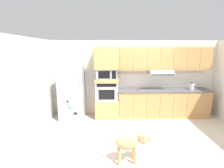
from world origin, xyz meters
The scene contains 16 objects.
ground_plane centered at (0.00, 0.00, 0.00)m, with size 9.60×9.60×0.00m, color beige.
back_kitchen_wall centered at (0.00, 1.11, 1.25)m, with size 6.20×0.12×2.50m, color silver.
side_panel_left centered at (-2.80, 0.00, 1.25)m, with size 0.12×7.10×2.50m, color silver.
refrigerator centered at (-2.06, 0.68, 0.88)m, with size 0.76×0.73×1.76m.
oven_base_cabinet centered at (-0.95, 0.75, 0.30)m, with size 0.74×0.62×0.60m, color tan.
built_in_oven centered at (-0.95, 0.75, 0.90)m, with size 0.70×0.62×0.60m.
appliance_mid_shelf centered at (-0.95, 0.75, 1.25)m, with size 0.74×0.62×0.10m, color tan.
microwave centered at (-0.95, 0.75, 1.46)m, with size 0.64×0.54×0.32m.
appliance_upper_cabinet centered at (-0.95, 0.75, 1.96)m, with size 0.74×0.62×0.68m, color tan.
lower_cabinet_run centered at (0.91, 0.75, 0.44)m, with size 3.00×0.63×0.88m.
countertop_slab centered at (0.91, 0.75, 0.90)m, with size 3.04×0.64×0.04m, color #4C4C51.
backsplash_panel centered at (0.91, 1.04, 1.17)m, with size 3.04×0.02×0.50m, color white.
upper_cabinet_with_hood centered at (0.91, 0.87, 1.90)m, with size 3.00×0.48×0.88m.
screwdriver centered at (0.08, 0.73, 0.93)m, with size 0.17×0.17×0.03m.
electric_kettle centered at (1.82, 0.70, 1.03)m, with size 0.17×0.17×0.24m.
dog centered at (-0.49, -1.59, 0.42)m, with size 0.85×0.30×0.63m.
Camera 1 is at (-0.96, -4.60, 2.24)m, focal length 27.19 mm.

